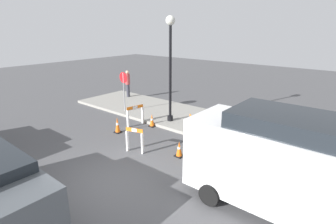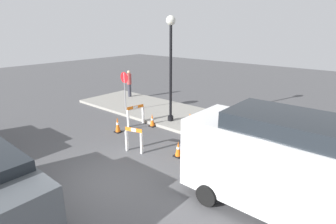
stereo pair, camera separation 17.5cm
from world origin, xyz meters
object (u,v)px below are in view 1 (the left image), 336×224
at_px(stop_sign, 124,85).
at_px(streetlamp_post, 170,56).
at_px(person_pedestrian, 128,83).
at_px(person_worker, 217,129).
at_px(work_van, 283,161).

bearing_deg(stop_sign, streetlamp_post, -170.76).
bearing_deg(stop_sign, person_pedestrian, -43.96).
relative_size(stop_sign, person_worker, 1.30).
distance_m(stop_sign, person_pedestrian, 3.31).
bearing_deg(work_van, person_worker, 145.57).
bearing_deg(person_worker, person_pedestrian, -25.89).
xyz_separation_m(stop_sign, person_pedestrian, (-2.28, 2.34, -0.50)).
distance_m(person_worker, person_pedestrian, 9.20).
bearing_deg(person_worker, stop_sign, -13.41).
bearing_deg(person_pedestrian, streetlamp_post, -172.81).
xyz_separation_m(streetlamp_post, person_pedestrian, (-5.25, 1.95, -2.26)).
bearing_deg(person_pedestrian, stop_sign, 161.86).
bearing_deg(streetlamp_post, stop_sign, -172.54).
xyz_separation_m(streetlamp_post, person_worker, (3.35, -1.31, -2.48)).
bearing_deg(streetlamp_post, person_worker, -21.37).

